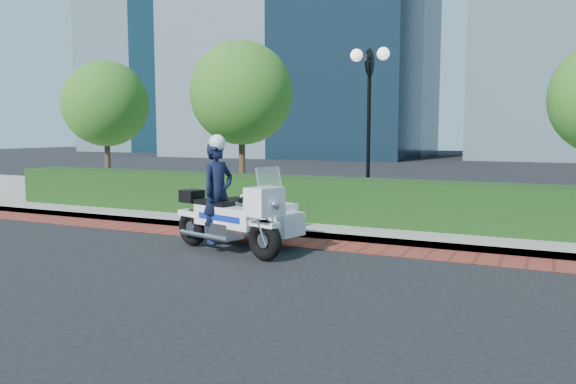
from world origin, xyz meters
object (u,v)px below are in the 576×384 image
at_px(tree_a, 106,104).
at_px(police_motorcycle, 237,210).
at_px(tree_b, 241,93).
at_px(lamppost, 369,104).

distance_m(tree_a, police_motorcycle, 11.04).
distance_m(tree_b, police_motorcycle, 7.45).
bearing_deg(tree_a, tree_b, 0.00).
bearing_deg(lamppost, tree_a, 172.59).
height_order(tree_a, police_motorcycle, tree_a).
distance_m(lamppost, tree_a, 10.09).
distance_m(lamppost, police_motorcycle, 5.38).
bearing_deg(police_motorcycle, lamppost, 93.09).
height_order(lamppost, tree_b, tree_b).
bearing_deg(tree_b, police_motorcycle, -60.94).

